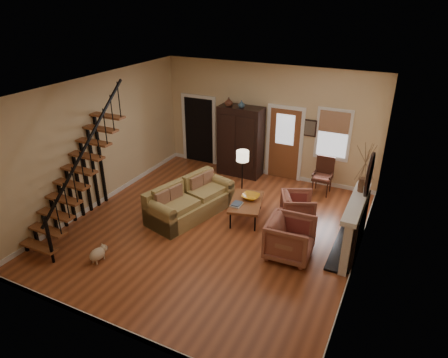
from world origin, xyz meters
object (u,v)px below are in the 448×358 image
at_px(armchair_right, 298,207).
at_px(side_chair, 323,176).
at_px(coffee_table, 246,209).
at_px(floor_lamp, 242,176).
at_px(armchair_left, 290,239).
at_px(armoire, 241,141).
at_px(sofa, 190,200).

height_order(armchair_right, side_chair, side_chair).
relative_size(coffee_table, floor_lamp, 0.89).
bearing_deg(coffee_table, side_chair, 58.17).
relative_size(coffee_table, armchair_left, 1.32).
xyz_separation_m(armoire, armchair_right, (2.38, -1.91, -0.69)).
bearing_deg(armchair_right, floor_lamp, 53.99).
xyz_separation_m(coffee_table, armchair_right, (1.17, 0.45, 0.12)).
bearing_deg(floor_lamp, armchair_right, -12.47).
bearing_deg(armchair_left, side_chair, -1.06).
xyz_separation_m(armchair_right, side_chair, (0.17, 1.71, 0.15)).
distance_m(sofa, floor_lamp, 1.54).
relative_size(armchair_left, floor_lamp, 0.67).
height_order(sofa, armchair_left, armchair_left).
relative_size(armchair_left, side_chair, 0.93).
height_order(floor_lamp, side_chair, floor_lamp).
bearing_deg(side_chair, floor_lamp, -143.30).
distance_m(sofa, armchair_left, 2.80).
bearing_deg(armchair_right, armchair_left, 166.77).
distance_m(armchair_right, floor_lamp, 1.71).
distance_m(armoire, armchair_right, 3.13).
bearing_deg(armchair_left, floor_lamp, 43.32).
bearing_deg(sofa, armoire, 102.97).
relative_size(armoire, sofa, 0.93).
relative_size(armoire, armchair_right, 2.66).
distance_m(coffee_table, armchair_right, 1.25).
height_order(armoire, side_chair, armoire).
bearing_deg(side_chair, sofa, -135.37).
xyz_separation_m(coffee_table, armchair_left, (1.43, -1.02, 0.19)).
relative_size(sofa, armchair_right, 2.85).
height_order(armchair_left, side_chair, side_chair).
height_order(armchair_left, armchair_right, armchair_left).
height_order(armoire, sofa, armoire).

